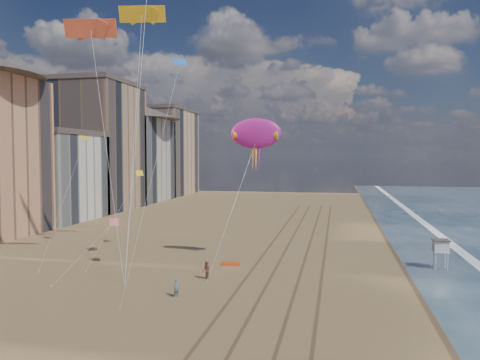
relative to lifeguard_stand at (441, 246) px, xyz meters
name	(u,v)px	position (x,y,z in m)	size (l,w,h in m)	color
wet_sand	(424,248)	(0.38, 12.01, -2.48)	(260.00, 260.00, 0.00)	#42301E
foam	(458,249)	(4.58, 12.01, -2.48)	(260.00, 260.00, 0.00)	white
tracks	(293,258)	(-16.07, 2.01, -2.47)	(7.68, 120.00, 0.01)	brown
buildings	(82,149)	(-64.35, 37.60, 11.07)	(34.72, 131.35, 29.00)	#C6B284
lifeguard_stand	(441,246)	(0.00, 0.00, 0.00)	(1.78, 1.78, 3.22)	silver
grounded_kite	(231,264)	(-22.58, -2.60, -2.36)	(2.05, 1.30, 0.23)	#D84512
show_kite	(256,134)	(-19.88, -1.91, 12.18)	(5.04, 4.92, 17.64)	#AA1A81
kite_flyer_a	(177,288)	(-24.50, -15.28, -1.69)	(0.58, 0.38, 1.58)	slate
kite_flyer_b	(207,270)	(-23.55, -9.18, -1.58)	(0.88, 0.69, 1.81)	#954C4C
small_kites	(132,139)	(-33.81, -3.72, 11.63)	(18.11, 13.31, 17.40)	yellow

